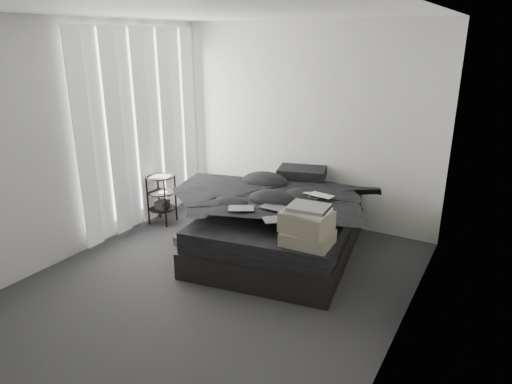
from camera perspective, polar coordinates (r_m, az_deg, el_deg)
The scene contains 24 objects.
floor at distance 4.79m, azimuth -4.89°, elevation -11.24°, with size 3.60×4.20×0.01m, color #2D2D2F.
ceiling at distance 4.15m, azimuth -5.95°, elevation 21.60°, with size 3.60×4.20×0.01m, color white.
wall_back at distance 6.08m, azimuth 6.21°, elevation 8.35°, with size 3.60×0.01×2.60m, color silver.
wall_left at distance 5.50m, azimuth -20.97°, elevation 6.13°, with size 0.01×4.20×2.60m, color silver.
wall_right at distance 3.60m, azimuth 18.79°, elevation 0.12°, with size 0.01×4.20×2.60m, color silver.
window_left at distance 6.08m, azimuth -14.36°, elevation 8.35°, with size 0.02×2.00×2.30m, color white.
curtain_left at distance 6.05m, azimuth -13.97°, elevation 7.67°, with size 0.06×2.12×2.48m, color white.
bed at distance 5.40m, azimuth 3.08°, elevation -5.82°, with size 1.61×2.13×0.29m, color black.
mattress at distance 5.29m, azimuth 3.13°, elevation -3.28°, with size 1.55×2.07×0.23m, color black.
duvet at distance 5.16m, azimuth 3.00°, elevation -1.04°, with size 1.57×1.82×0.25m, color black.
pillow_lower at distance 5.99m, azimuth 5.13°, elevation 1.22°, with size 0.64×0.43×0.14m, color black.
pillow_upper at distance 5.91m, azimuth 5.78°, elevation 2.38°, with size 0.60×0.41×0.13m, color black.
laptop at distance 5.11m, azimuth 7.57°, elevation 0.25°, with size 0.34×0.22×0.03m, color silver.
comic_a at distance 4.75m, azimuth -1.88°, elevation -1.18°, with size 0.27×0.18×0.01m, color black.
comic_b at distance 4.78m, azimuth 2.27°, elevation -0.97°, with size 0.27×0.18×0.01m, color black.
comic_c at distance 4.46m, azimuth 2.63°, elevation -2.36°, with size 0.27×0.18×0.01m, color black.
side_stand at distance 6.24m, azimuth -11.68°, elevation -0.96°, with size 0.35×0.35×0.65m, color black.
papers at distance 6.13m, azimuth -11.85°, elevation 1.90°, with size 0.25×0.18×0.01m, color white.
floor_books at distance 5.63m, azimuth -9.27°, elevation -5.91°, with size 0.12×0.18×0.12m, color black.
box_lower at distance 4.57m, azimuth 6.22°, elevation -10.19°, with size 0.49×0.39×0.36m, color black.
box_mid at distance 4.42m, azimuth 6.43°, elevation -6.63°, with size 0.46×0.36×0.28m, color #6D6856.
box_upper at distance 4.34m, azimuth 6.35°, elevation -3.70°, with size 0.44×0.35×0.19m, color #6D6856.
art_book_white at distance 4.29m, azimuth 6.53°, elevation -2.30°, with size 0.38×0.30×0.04m, color silver.
art_book_snake at distance 4.26m, azimuth 6.62°, elevation -1.93°, with size 0.36×0.29×0.03m, color silver.
Camera 1 is at (2.41, -3.37, 2.39)m, focal length 32.00 mm.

